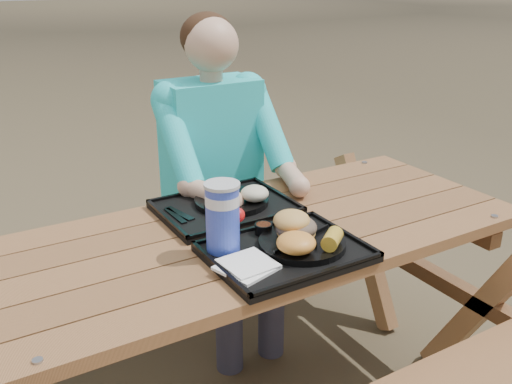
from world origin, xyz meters
TOP-DOWN VIEW (x-y plane):
  - picnic_table at (0.00, 0.00)m, footprint 1.80×1.49m
  - tray_near at (-0.02, -0.21)m, footprint 0.45×0.35m
  - tray_far at (-0.02, 0.18)m, footprint 0.45×0.35m
  - plate_near at (0.03, -0.21)m, footprint 0.26×0.26m
  - plate_far at (0.01, 0.19)m, footprint 0.26×0.26m
  - napkin_stack at (-0.18, -0.24)m, footprint 0.17×0.17m
  - soda_cup at (-0.18, -0.11)m, footprint 0.10×0.10m
  - condiment_bbq at (-0.02, -0.08)m, footprint 0.05×0.05m
  - condiment_mustard at (0.04, -0.09)m, footprint 0.05×0.05m
  - sandwich at (0.04, -0.17)m, footprint 0.12×0.12m
  - mac_cheese at (-0.02, -0.26)m, footprint 0.11×0.11m
  - corn_cob at (0.09, -0.29)m, footprint 0.11×0.11m
  - cutlery_far at (-0.18, 0.20)m, footprint 0.05×0.14m
  - burger at (0.01, 0.23)m, footprint 0.10×0.10m
  - baked_beans at (-0.05, 0.12)m, footprint 0.08×0.08m
  - potato_salad at (0.07, 0.13)m, footprint 0.10×0.10m
  - diner at (0.13, 0.57)m, footprint 0.48×0.84m

SIDE VIEW (x-z plane):
  - picnic_table at x=0.00m, z-range 0.00..0.75m
  - diner at x=0.13m, z-range 0.00..1.28m
  - tray_near at x=-0.02m, z-range 0.75..0.77m
  - tray_far at x=-0.02m, z-range 0.75..0.77m
  - cutlery_far at x=-0.18m, z-range 0.77..0.78m
  - napkin_stack at x=-0.18m, z-range 0.77..0.79m
  - plate_near at x=0.03m, z-range 0.77..0.79m
  - plate_far at x=0.01m, z-range 0.77..0.79m
  - condiment_mustard at x=0.04m, z-range 0.77..0.80m
  - condiment_bbq at x=-0.02m, z-range 0.77..0.80m
  - baked_beans at x=-0.05m, z-range 0.79..0.83m
  - corn_cob at x=0.09m, z-range 0.79..0.84m
  - potato_salad at x=0.07m, z-range 0.79..0.84m
  - mac_cheese at x=-0.02m, z-range 0.79..0.85m
  - burger at x=0.01m, z-range 0.79..0.88m
  - sandwich at x=0.04m, z-range 0.79..0.91m
  - soda_cup at x=-0.18m, z-range 0.77..0.97m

